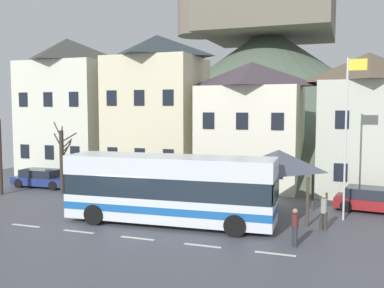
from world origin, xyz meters
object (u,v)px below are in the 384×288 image
at_px(townhouse_03, 367,124).
at_px(parked_car_02, 148,185).
at_px(parked_car_01, 42,178).
at_px(bus_shelter, 279,161).
at_px(townhouse_00, 68,108).
at_px(bare_tree_00, 62,159).
at_px(townhouse_02, 251,125).
at_px(pedestrian_01, 295,227).
at_px(townhouse_01, 157,109).
at_px(pedestrian_00, 324,211).
at_px(parked_car_00, 372,200).
at_px(public_bench, 257,198).
at_px(pedestrian_02, 258,204).
at_px(flagpole, 347,128).
at_px(transit_bus, 170,190).
at_px(hilltop_castle, 267,89).

distance_m(townhouse_03, parked_car_02, 14.86).
bearing_deg(parked_car_01, bus_shelter, -10.27).
relative_size(townhouse_00, bus_shelter, 3.14).
bearing_deg(bare_tree_00, townhouse_02, 30.23).
relative_size(parked_car_01, pedestrian_01, 2.78).
bearing_deg(townhouse_01, pedestrian_00, -37.65).
relative_size(bus_shelter, parked_car_00, 0.86).
distance_m(pedestrian_00, public_bench, 5.42).
distance_m(townhouse_03, pedestrian_02, 11.30).
relative_size(townhouse_00, pedestrian_00, 6.73).
distance_m(townhouse_02, townhouse_03, 7.66).
height_order(pedestrian_01, flagpole, flagpole).
bearing_deg(parked_car_01, parked_car_00, -1.21).
distance_m(parked_car_00, bare_tree_00, 19.28).
relative_size(pedestrian_00, pedestrian_02, 1.00).
height_order(transit_bus, bus_shelter, bus_shelter).
bearing_deg(bus_shelter, townhouse_00, 157.73).
bearing_deg(pedestrian_01, townhouse_00, 147.89).
distance_m(flagpole, bare_tree_00, 17.94).
xyz_separation_m(townhouse_01, townhouse_03, (15.09, -0.30, -0.99)).
distance_m(townhouse_03, pedestrian_00, 10.62).
bearing_deg(bare_tree_00, bus_shelter, -4.85).
distance_m(hilltop_castle, pedestrian_02, 28.12).
bearing_deg(townhouse_02, townhouse_00, -178.92).
xyz_separation_m(bus_shelter, pedestrian_02, (-0.75, -1.54, -2.03)).
distance_m(hilltop_castle, pedestrian_00, 29.21).
xyz_separation_m(townhouse_00, parked_car_02, (9.43, -4.73, -5.01)).
height_order(pedestrian_02, bare_tree_00, bare_tree_00).
distance_m(parked_car_00, parked_car_02, 13.64).
relative_size(parked_car_01, flagpole, 0.54).
bearing_deg(townhouse_00, transit_bus, -38.87).
bearing_deg(parked_car_00, parked_car_01, -172.84).
xyz_separation_m(pedestrian_01, pedestrian_02, (-2.18, 3.36, 0.08)).
relative_size(transit_bus, bare_tree_00, 2.19).
xyz_separation_m(townhouse_00, flagpole, (21.68, -7.29, -0.99)).
height_order(townhouse_01, bare_tree_00, townhouse_01).
xyz_separation_m(townhouse_03, transit_bus, (-9.26, -11.19, -2.93)).
distance_m(townhouse_02, bus_shelter, 8.54).
bearing_deg(pedestrian_02, townhouse_03, 60.37).
height_order(townhouse_03, flagpole, townhouse_03).
bearing_deg(townhouse_01, transit_bus, -63.09).
height_order(townhouse_03, bus_shelter, townhouse_03).
bearing_deg(bus_shelter, parked_car_02, 162.68).
distance_m(hilltop_castle, parked_car_00, 25.68).
relative_size(parked_car_00, public_bench, 2.56).
relative_size(pedestrian_02, bare_tree_00, 0.35).
distance_m(townhouse_02, bare_tree_00, 13.23).
bearing_deg(hilltop_castle, bus_shelter, -78.51).
distance_m(bus_shelter, parked_car_02, 9.61).
distance_m(pedestrian_01, public_bench, 7.29).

